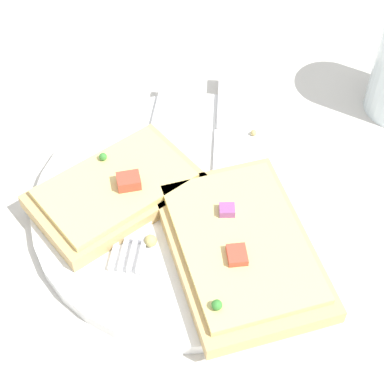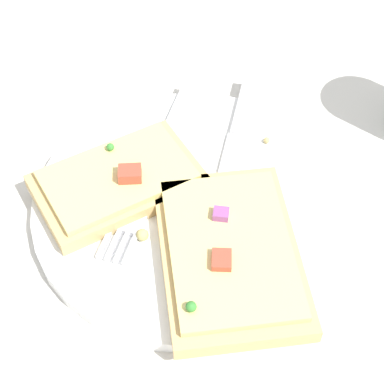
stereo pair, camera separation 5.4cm
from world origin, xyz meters
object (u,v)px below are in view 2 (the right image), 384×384
plate (192,204)px  pizza_slice_corner (118,181)px  fork (151,173)px  pizza_slice_main (230,252)px  knife (237,142)px

plate → pizza_slice_corner: size_ratio=1.90×
fork → pizza_slice_main: 0.11m
plate → pizza_slice_main: size_ratio=1.44×
pizza_slice_corner → plate: bearing=139.1°
fork → pizza_slice_main: bearing=52.6°
fork → plate: bearing=68.4°
fork → pizza_slice_corner: pizza_slice_corner is taller
knife → pizza_slice_main: bearing=6.9°
fork → pizza_slice_main: size_ratio=0.96×
pizza_slice_main → knife: bearing=167.2°
knife → pizza_slice_corner: (-0.01, -0.12, 0.01)m
fork → pizza_slice_corner: size_ratio=1.27×
plate → fork: 0.05m
fork → knife: bearing=132.2°
plate → pizza_slice_corner: bearing=-135.3°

